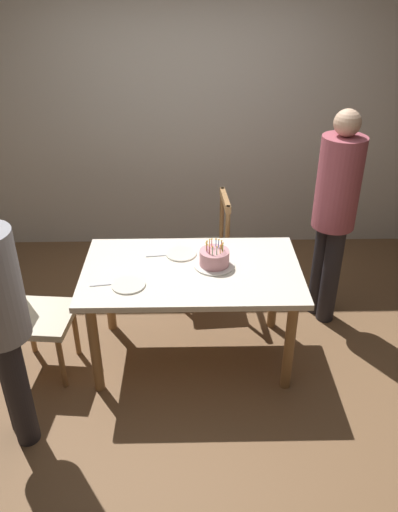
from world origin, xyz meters
name	(u,v)px	position (x,y,z in m)	size (l,w,h in m)	color
ground	(192,354)	(0.00, 0.00, 0.00)	(6.40, 6.40, 0.00)	brown
back_wall	(190,117)	(0.00, 1.85, 1.30)	(6.40, 0.10, 2.60)	beige
dining_table	(192,281)	(0.00, 0.00, 0.66)	(1.49, 0.88, 0.76)	silver
birthday_cake	(214,259)	(0.16, 0.04, 0.81)	(0.28, 0.28, 0.18)	silver
plate_near_celebrant	(128,285)	(-0.41, -0.20, 0.76)	(0.22, 0.22, 0.01)	silver
plate_far_side	(181,254)	(-0.07, 0.20, 0.76)	(0.22, 0.22, 0.01)	silver
fork_near_celebrant	(104,285)	(-0.57, -0.19, 0.76)	(0.18, 0.02, 0.01)	silver
fork_far_side	(158,255)	(-0.23, 0.18, 0.76)	(0.18, 0.02, 0.01)	silver
chair_spindle_back	(204,251)	(0.11, 0.76, 0.46)	(0.47, 0.47, 0.95)	beige
chair_upholstered	(25,307)	(-1.13, -0.11, 0.53)	(0.48, 0.48, 0.95)	beige
person_guest	(335,208)	(1.07, 0.49, 0.98)	(0.32, 0.32, 1.71)	#262328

